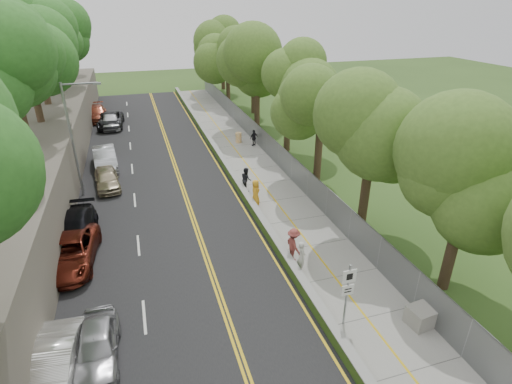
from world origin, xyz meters
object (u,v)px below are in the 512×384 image
object	(u,v)px
signpost	(348,289)
concrete_block	(423,316)
person_far	(254,138)
painter_0	(256,192)
construction_barrel	(239,138)
car_0	(97,346)
car_2	(70,252)
streetlight	(75,133)
car_1	(53,368)

from	to	relation	value
signpost	concrete_block	size ratio (longest dim) A/B	2.43
signpost	person_far	bearing A→B (deg)	82.38
painter_0	person_far	world-z (taller)	painter_0
construction_barrel	car_0	xyz separation A→B (m)	(-12.02, -23.71, 0.18)
car_2	construction_barrel	bearing A→B (deg)	55.98
concrete_block	painter_0	bearing A→B (deg)	105.39
streetlight	signpost	bearing A→B (deg)	-55.92
concrete_block	streetlight	bearing A→B (deg)	129.36
streetlight	concrete_block	xyz separation A→B (m)	(14.76, -18.00, -4.16)
streetlight	car_0	world-z (taller)	streetlight
car_2	person_far	bearing A→B (deg)	51.26
car_1	car_2	world-z (taller)	car_2
concrete_block	person_far	size ratio (longest dim) A/B	0.82
concrete_block	person_far	distance (m)	24.54
signpost	construction_barrel	distance (m)	25.00
construction_barrel	car_2	size ratio (longest dim) A/B	0.19
car_0	car_2	size ratio (longest dim) A/B	0.76
car_2	person_far	xyz separation A→B (m)	(14.80, 15.35, 0.05)
streetlight	construction_barrel	bearing A→B (deg)	30.26
car_2	painter_0	bearing A→B (deg)	23.35
painter_0	concrete_block	bearing A→B (deg)	-160.39
car_2	painter_0	distance (m)	11.94
construction_barrel	person_far	size ratio (longest dim) A/B	0.64
car_0	person_far	distance (m)	25.98
car_0	car_2	distance (m)	7.20
concrete_block	car_1	distance (m)	14.85
streetlight	signpost	xyz separation A→B (m)	(11.51, -17.02, -2.68)
streetlight	person_far	distance (m)	16.50
car_2	car_1	bearing A→B (deg)	-83.80
construction_barrel	concrete_block	bearing A→B (deg)	-87.18
signpost	construction_barrel	bearing A→B (deg)	85.46
concrete_block	car_0	size ratio (longest dim) A/B	0.32
car_2	streetlight	bearing A→B (deg)	94.31
construction_barrel	car_0	world-z (taller)	car_0
streetlight	concrete_block	bearing A→B (deg)	-50.64
car_0	painter_0	size ratio (longest dim) A/B	2.26
car_0	signpost	bearing A→B (deg)	-5.48
construction_barrel	concrete_block	xyz separation A→B (m)	(1.28, -25.87, -0.07)
car_2	car_0	bearing A→B (deg)	-71.96
signpost	construction_barrel	world-z (taller)	signpost
car_1	signpost	bearing A→B (deg)	2.80
signpost	painter_0	xyz separation A→B (m)	(-0.30, 11.91, -1.02)
construction_barrel	concrete_block	world-z (taller)	construction_barrel
car_0	car_1	size ratio (longest dim) A/B	0.90
car_1	person_far	size ratio (longest dim) A/B	2.87
car_1	streetlight	bearing A→B (deg)	95.37
signpost	person_far	world-z (taller)	signpost
construction_barrel	painter_0	distance (m)	13.18
car_0	car_2	xyz separation A→B (m)	(-1.60, 7.02, 0.05)
car_0	streetlight	bearing A→B (deg)	96.44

